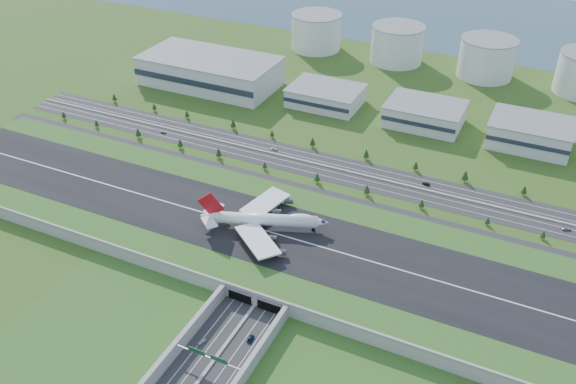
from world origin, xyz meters
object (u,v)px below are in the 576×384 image
at_px(boeing_747, 264,219).
at_px(car_7, 274,149).
at_px(car_4, 163,132).
at_px(car_6, 566,229).
at_px(car_0, 202,341).
at_px(fuel_tank_a, 316,32).
at_px(car_5, 426,184).
at_px(car_2, 251,339).

distance_m(boeing_747, car_7, 108.80).
bearing_deg(car_4, car_7, -86.37).
bearing_deg(car_6, car_7, 63.44).
relative_size(car_0, car_7, 0.86).
relative_size(fuel_tank_a, car_5, 9.56).
distance_m(boeing_747, car_2, 80.66).
xyz_separation_m(car_4, car_5, (203.58, 14.50, 0.13)).
bearing_deg(car_0, car_2, 46.73).
distance_m(boeing_747, car_0, 86.96).
bearing_deg(car_5, boeing_747, -29.59).
bearing_deg(fuel_tank_a, car_6, -40.39).
bearing_deg(boeing_747, car_4, 126.63).
distance_m(fuel_tank_a, car_6, 341.85).
xyz_separation_m(fuel_tank_a, car_2, (129.26, -381.59, -16.64)).
xyz_separation_m(fuel_tank_a, car_7, (55.83, -209.18, -16.56)).
xyz_separation_m(car_0, car_6, (151.18, 172.14, -0.07)).
relative_size(fuel_tank_a, car_0, 10.19).
relative_size(car_5, car_6, 0.94).
height_order(fuel_tank_a, car_6, fuel_tank_a).
bearing_deg(car_4, car_6, -94.79).
bearing_deg(car_4, car_5, -91.04).
bearing_deg(car_6, car_4, 67.15).
bearing_deg(car_2, car_5, -110.40).
bearing_deg(car_2, fuel_tank_a, -78.39).
height_order(boeing_747, car_2, boeing_747).
distance_m(car_4, car_5, 204.10).
bearing_deg(boeing_747, fuel_tank_a, 87.21).
xyz_separation_m(fuel_tank_a, car_6, (260.07, -221.25, -16.61)).
distance_m(car_0, car_4, 222.06).
distance_m(car_0, car_2, 23.54).
bearing_deg(fuel_tank_a, car_5, -50.76).
relative_size(car_6, car_7, 0.97).
height_order(boeing_747, car_0, boeing_747).
distance_m(car_5, car_6, 90.78).
height_order(boeing_747, car_4, boeing_747).
bearing_deg(car_2, car_6, -136.31).
bearing_deg(car_7, car_6, 94.50).
bearing_deg(fuel_tank_a, car_0, -74.53).
bearing_deg(car_5, car_2, -7.37).
height_order(fuel_tank_a, car_7, fuel_tank_a).
relative_size(car_0, car_6, 0.89).
height_order(car_0, car_7, car_0).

